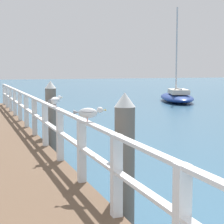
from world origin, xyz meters
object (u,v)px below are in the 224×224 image
object	(u,v)px
seagull_background	(55,100)
boat_3	(177,97)
seagull_foreground	(89,112)
dock_piling_near	(125,162)
dock_piling_far	(51,118)

from	to	relation	value
seagull_background	boat_3	xyz separation A→B (m)	(11.57, 16.09, -1.29)
seagull_foreground	boat_3	size ratio (longest dim) A/B	0.07
dock_piling_near	seagull_foreground	distance (m)	0.90
dock_piling_far	seagull_background	size ratio (longest dim) A/B	5.11
seagull_background	boat_3	size ratio (longest dim) A/B	0.06
dock_piling_near	boat_3	world-z (taller)	boat_3
dock_piling_near	boat_3	size ratio (longest dim) A/B	0.31
seagull_foreground	boat_3	xyz separation A→B (m)	(11.56, 18.44, -1.29)
dock_piling_far	seagull_foreground	distance (m)	4.82
dock_piling_far	boat_3	bearing A→B (deg)	50.70
seagull_background	boat_3	distance (m)	19.86
seagull_foreground	boat_3	bearing A→B (deg)	171.56
dock_piling_near	seagull_foreground	xyz separation A→B (m)	(-0.37, 0.49, 0.66)
dock_piling_near	seagull_background	distance (m)	2.95
seagull_background	dock_piling_near	bearing A→B (deg)	-40.36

